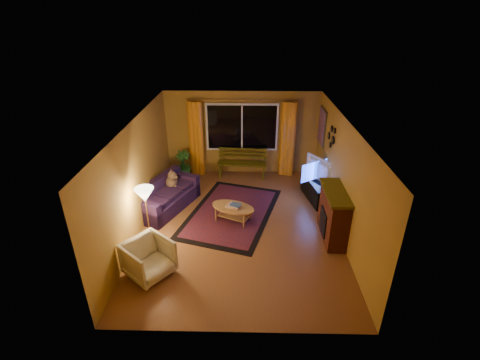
{
  "coord_description": "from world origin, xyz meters",
  "views": [
    {
      "loc": [
        0.15,
        -6.84,
        4.62
      ],
      "look_at": [
        0.0,
        0.3,
        1.05
      ],
      "focal_mm": 26.0,
      "sensor_mm": 36.0,
      "label": 1
    }
  ],
  "objects_px": {
    "floor_lamp": "(148,217)",
    "coffee_table": "(233,213)",
    "sofa": "(167,195)",
    "bench": "(242,170)",
    "armchair": "(148,257)",
    "tv_console": "(316,190)"
  },
  "relations": [
    {
      "from": "armchair",
      "to": "tv_console",
      "type": "relative_size",
      "value": 0.64
    },
    {
      "from": "bench",
      "to": "armchair",
      "type": "xyz_separation_m",
      "value": [
        -1.69,
        -4.33,
        0.18
      ]
    },
    {
      "from": "floor_lamp",
      "to": "coffee_table",
      "type": "distance_m",
      "value": 2.05
    },
    {
      "from": "sofa",
      "to": "floor_lamp",
      "type": "distance_m",
      "value": 1.51
    },
    {
      "from": "bench",
      "to": "sofa",
      "type": "xyz_separation_m",
      "value": [
        -1.86,
        -1.88,
        0.16
      ]
    },
    {
      "from": "bench",
      "to": "sofa",
      "type": "relative_size",
      "value": 0.77
    },
    {
      "from": "sofa",
      "to": "armchair",
      "type": "bearing_deg",
      "value": -62.26
    },
    {
      "from": "sofa",
      "to": "tv_console",
      "type": "relative_size",
      "value": 1.49
    },
    {
      "from": "bench",
      "to": "armchair",
      "type": "height_order",
      "value": "armchair"
    },
    {
      "from": "floor_lamp",
      "to": "armchair",
      "type": "bearing_deg",
      "value": -76.26
    },
    {
      "from": "bench",
      "to": "tv_console",
      "type": "height_order",
      "value": "tv_console"
    },
    {
      "from": "sofa",
      "to": "bench",
      "type": "bearing_deg",
      "value": 69.11
    },
    {
      "from": "floor_lamp",
      "to": "tv_console",
      "type": "relative_size",
      "value": 1.06
    },
    {
      "from": "bench",
      "to": "tv_console",
      "type": "xyz_separation_m",
      "value": [
        1.99,
        -1.33,
        0.04
      ]
    },
    {
      "from": "bench",
      "to": "armchair",
      "type": "relative_size",
      "value": 1.8
    },
    {
      "from": "floor_lamp",
      "to": "tv_console",
      "type": "height_order",
      "value": "floor_lamp"
    },
    {
      "from": "bench",
      "to": "coffee_table",
      "type": "relative_size",
      "value": 1.36
    },
    {
      "from": "sofa",
      "to": "floor_lamp",
      "type": "height_order",
      "value": "floor_lamp"
    },
    {
      "from": "tv_console",
      "to": "armchair",
      "type": "bearing_deg",
      "value": -151.74
    },
    {
      "from": "bench",
      "to": "tv_console",
      "type": "relative_size",
      "value": 1.15
    },
    {
      "from": "sofa",
      "to": "coffee_table",
      "type": "xyz_separation_m",
      "value": [
        1.69,
        -0.54,
        -0.19
      ]
    },
    {
      "from": "armchair",
      "to": "sofa",
      "type": "bearing_deg",
      "value": 43.33
    }
  ]
}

